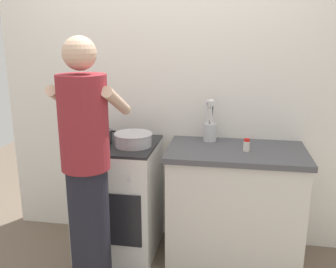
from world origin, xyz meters
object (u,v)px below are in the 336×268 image
(mixing_bowl, at_px, (133,139))
(utensil_crock, at_px, (210,128))
(person, at_px, (87,174))
(pot, at_px, (99,136))
(stove_range, at_px, (119,198))
(spice_bottle, at_px, (247,145))

(mixing_bowl, height_order, utensil_crock, utensil_crock)
(person, bearing_deg, utensil_crock, 45.84)
(pot, height_order, utensil_crock, utensil_crock)
(pot, distance_m, person, 0.57)
(stove_range, distance_m, spice_bottle, 1.09)
(mixing_bowl, relative_size, spice_bottle, 3.16)
(utensil_crock, distance_m, person, 1.04)
(mixing_bowl, bearing_deg, pot, 172.59)
(utensil_crock, relative_size, spice_bottle, 3.60)
(pot, bearing_deg, utensil_crock, 13.05)
(pot, distance_m, mixing_bowl, 0.28)
(spice_bottle, bearing_deg, stove_range, 178.17)
(pot, xyz_separation_m, spice_bottle, (1.11, -0.03, -0.01))
(pot, distance_m, spice_bottle, 1.11)
(spice_bottle, bearing_deg, pot, 178.44)
(mixing_bowl, relative_size, person, 0.17)
(stove_range, xyz_separation_m, person, (-0.03, -0.55, 0.41))
(utensil_crock, xyz_separation_m, spice_bottle, (0.27, -0.22, -0.06))
(stove_range, bearing_deg, pot, -179.70)
(person, bearing_deg, stove_range, 87.25)
(mixing_bowl, relative_size, utensil_crock, 0.88)
(pot, height_order, person, person)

